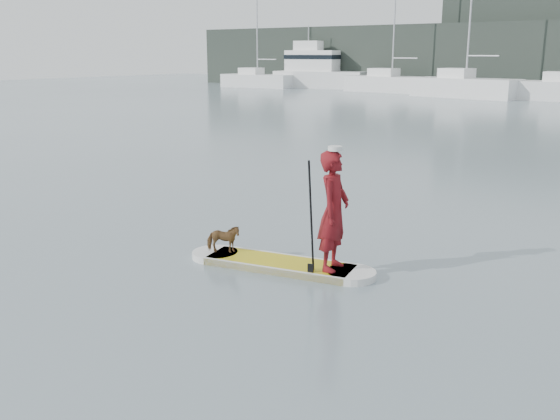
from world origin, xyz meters
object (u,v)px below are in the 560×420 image
Objects in this scene: paddleboard at (280,264)px; paddler at (334,211)px; sailboat_b at (391,82)px; sailboat_c at (464,86)px; dog at (223,239)px; motor_yacht_b at (317,71)px; sailboat_a at (257,80)px.

paddler is at bearing -0.00° from paddleboard.
sailboat_c is at bearing -16.88° from sailboat_b.
sailboat_c is (-11.75, 41.01, 0.52)m from dog.
dog is 0.05× the size of sailboat_b.
sailboat_b is at bearing 13.10° from paddler.
dog is (-1.05, -0.25, 0.31)m from paddleboard.
motor_yacht_b is at bearing -1.69° from dog.
dog is 53.47m from motor_yacht_b.
paddleboard is 0.27× the size of sailboat_c.
motor_yacht_b reaches higher than paddler.
sailboat_a is 14.51m from sailboat_b.
paddleboard is at bearing -68.43° from motor_yacht_b.
motor_yacht_b is at bearing 171.22° from sailboat_b.
motor_yacht_b is (-29.68, 44.89, 1.64)m from paddleboard.
sailboat_b is (14.45, 1.32, 0.11)m from sailboat_a.
motor_yacht_b is at bearing 20.98° from paddler.
sailboat_b reaches higher than paddleboard.
dog is 0.05× the size of sailboat_c.
motor_yacht_b is at bearing 23.11° from sailboat_a.
paddleboard is at bearing 90.05° from paddler.
motor_yacht_b is (-16.87, 4.13, 0.81)m from sailboat_c.
paddleboard is 1.38m from paddler.
sailboat_c reaches higher than dog.
sailboat_b is 9.27m from motor_yacht_b.
paddler is 3.26× the size of dog.
sailboat_b reaches higher than sailboat_c.
sailboat_c is at bearing 93.98° from paddleboard.
dog is 0.06× the size of motor_yacht_b.
paddler reaches higher than paddleboard.
sailboat_c reaches higher than paddleboard.
sailboat_c is (7.78, -2.54, 0.01)m from sailboat_b.
sailboat_b is at bearing -0.27° from sailboat_a.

